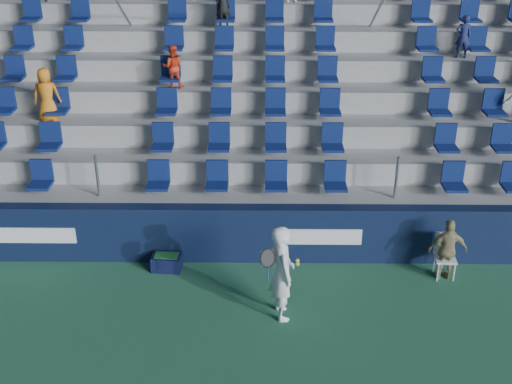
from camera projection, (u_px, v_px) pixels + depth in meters
ground at (242, 363)px, 10.32m from camera, size 70.00×70.00×0.00m
sponsor_wall at (246, 233)px, 12.89m from camera, size 24.00×0.32×1.20m
grandstand at (251, 86)px, 16.80m from camera, size 24.00×8.17×6.63m
tennis_player at (282, 272)px, 11.07m from camera, size 0.69×0.73×1.79m
line_judge_chair at (445, 252)px, 12.44m from camera, size 0.41×0.42×0.89m
line_judge at (448, 250)px, 12.25m from camera, size 0.75×0.32×1.27m
ball_bin at (167, 262)px, 12.73m from camera, size 0.60×0.42×0.32m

